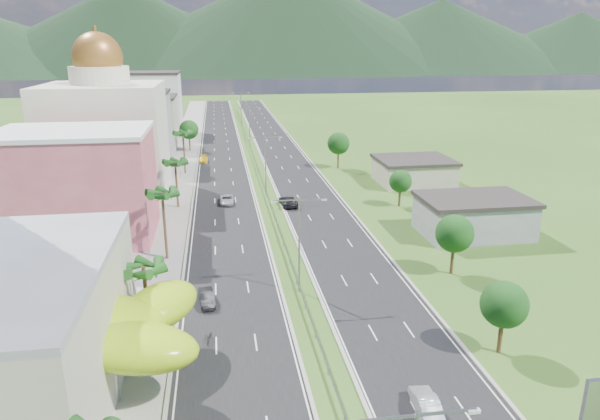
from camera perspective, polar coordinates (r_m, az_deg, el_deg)
name	(u,v)px	position (r m, az deg, el deg)	size (l,w,h in m)	color
ground	(315,338)	(52.33, 1.63, -13.45)	(500.00, 500.00, 0.00)	#2D5119
road_left	(222,154)	(136.80, -8.35, 5.93)	(11.00, 260.00, 0.04)	black
road_right	(281,152)	(137.71, -2.07, 6.18)	(11.00, 260.00, 0.04)	black
sidewalk_left	(183,155)	(137.07, -12.34, 5.75)	(7.00, 260.00, 0.12)	gray
median_guardrail	(257,166)	(119.35, -4.63, 4.67)	(0.10, 216.06, 0.76)	gray
streetlight_median_b	(299,235)	(58.35, -0.08, -2.73)	(6.04, 0.25, 11.00)	gray
streetlight_median_c	(265,160)	(96.63, -3.71, 5.38)	(6.04, 0.25, 11.00)	gray
streetlight_median_d	(249,124)	(140.84, -5.42, 9.14)	(6.04, 0.25, 11.00)	gray
streetlight_median_e	(241,105)	(185.43, -6.32, 11.10)	(6.04, 0.25, 11.00)	gray
lime_canopy	(79,329)	(47.18, -22.52, -11.64)	(18.00, 15.00, 7.40)	#97C112
pink_shophouse	(78,187)	(80.99, -22.62, 2.24)	(20.00, 15.00, 15.00)	#B74B56
domed_building	(106,134)	(102.26, -20.00, 7.67)	(20.00, 20.00, 28.70)	beige
midrise_grey	(133,130)	(126.95, -17.36, 8.10)	(16.00, 15.00, 16.00)	gray
midrise_beige	(146,123)	(148.73, -16.15, 8.88)	(16.00, 15.00, 13.00)	#B9B099
midrise_white	(154,104)	(171.11, -15.32, 10.83)	(16.00, 15.00, 18.00)	silver
shed_near	(473,218)	(81.81, 18.00, -0.77)	(15.00, 10.00, 5.00)	gray
shed_far	(414,172)	(109.11, 12.01, 3.98)	(14.00, 12.00, 4.40)	#B9B099
palm_tree_b	(144,271)	(50.72, -16.33, -6.29)	(3.60, 3.60, 8.10)	#47301C
palm_tree_c	(162,196)	(69.02, -14.47, 1.44)	(3.60, 3.60, 9.60)	#47301C
palm_tree_d	(175,164)	(91.49, -13.17, 4.78)	(3.60, 3.60, 8.60)	#47301C
palm_tree_e	(183,135)	(115.86, -12.38, 7.81)	(3.60, 3.60, 9.40)	#47301C
leafy_tree_lfar	(189,130)	(140.94, -11.77, 8.38)	(4.90, 4.90, 8.05)	#47301C
leafy_tree_ra	(504,305)	(51.10, 20.95, -9.42)	(4.20, 4.20, 6.90)	#47301C
leafy_tree_rb	(455,234)	(66.09, 16.17, -2.44)	(4.55, 4.55, 7.47)	#47301C
leafy_tree_rc	(400,181)	(92.22, 10.67, 3.01)	(3.85, 3.85, 6.33)	#47301C
leafy_tree_rd	(338,144)	(119.06, 4.13, 7.09)	(4.90, 4.90, 8.05)	#47301C
mountain_ridge	(291,74)	(499.57, -0.98, 14.34)	(860.00, 140.00, 90.00)	black
car_dark_left	(207,298)	(58.83, -9.93, -9.19)	(1.51, 4.33, 1.43)	black
car_silver_mid_left	(227,200)	(93.84, -7.83, 1.10)	(2.31, 5.00, 1.39)	#A0A3A7
car_yellow_far_left	(204,159)	(127.80, -10.25, 5.35)	(1.95, 4.80, 1.39)	yellow
car_silver_right	(426,404)	(43.95, 13.29, -19.47)	(1.60, 4.59, 1.51)	#B1B4B9
car_dark_far_right	(288,201)	(91.80, -1.25, 0.95)	(2.62, 5.69, 1.58)	black
motorcycle	(209,336)	(51.98, -9.64, -13.11)	(0.58, 1.93, 1.23)	black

